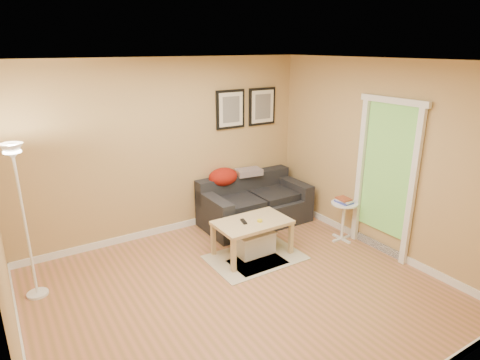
{
  "coord_description": "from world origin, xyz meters",
  "views": [
    {
      "loc": [
        -2.18,
        -3.51,
        2.75
      ],
      "look_at": [
        0.55,
        0.85,
        1.05
      ],
      "focal_mm": 30.63,
      "sensor_mm": 36.0,
      "label": 1
    }
  ],
  "objects": [
    {
      "name": "wall_back",
      "position": [
        0.0,
        2.0,
        1.3
      ],
      "size": [
        4.5,
        0.0,
        4.5
      ],
      "primitive_type": "plane",
      "rotation": [
        1.57,
        0.0,
        0.0
      ],
      "color": "tan",
      "rests_on": "ground"
    },
    {
      "name": "plaid_throw",
      "position": [
        1.32,
        1.82,
        0.78
      ],
      "size": [
        0.45,
        0.32,
        0.1
      ],
      "primitive_type": null,
      "rotation": [
        0.0,
        0.0,
        -0.14
      ],
      "color": "tan",
      "rests_on": "sofa"
    },
    {
      "name": "framed_print_right",
      "position": [
        1.68,
        1.98,
        1.8
      ],
      "size": [
        0.5,
        0.04,
        0.6
      ],
      "primitive_type": null,
      "color": "black",
      "rests_on": "wall_back"
    },
    {
      "name": "book_stack",
      "position": [
        2.02,
        0.36,
        0.62
      ],
      "size": [
        0.24,
        0.28,
        0.07
      ],
      "primitive_type": null,
      "rotation": [
        0.0,
        0.0,
        -0.32
      ],
      "color": "#3845AA",
      "rests_on": "side_table"
    },
    {
      "name": "tape_roll",
      "position": [
        0.71,
        0.61,
        0.51
      ],
      "size": [
        0.07,
        0.07,
        0.03
      ],
      "primitive_type": "cylinder",
      "color": "yellow",
      "rests_on": "coffee_table"
    },
    {
      "name": "doorway",
      "position": [
        2.2,
        -0.15,
        1.02
      ],
      "size": [
        0.12,
        1.01,
        2.13
      ],
      "primitive_type": null,
      "color": "white",
      "rests_on": "ground"
    },
    {
      "name": "coffee_table",
      "position": [
        0.64,
        0.68,
        0.25
      ],
      "size": [
        1.06,
        0.72,
        0.5
      ],
      "primitive_type": null,
      "rotation": [
        0.0,
        0.0,
        -0.12
      ],
      "color": "tan",
      "rests_on": "ground"
    },
    {
      "name": "baseboard_right",
      "position": [
        2.24,
        0.0,
        0.05
      ],
      "size": [
        0.02,
        4.0,
        0.1
      ],
      "primitive_type": "cube",
      "color": "white",
      "rests_on": "ground"
    },
    {
      "name": "side_table",
      "position": [
        2.02,
        0.35,
        0.29
      ],
      "size": [
        0.38,
        0.38,
        0.59
      ],
      "primitive_type": null,
      "color": "white",
      "rests_on": "ground"
    },
    {
      "name": "floor",
      "position": [
        0.0,
        0.0,
        0.0
      ],
      "size": [
        4.5,
        4.5,
        0.0
      ],
      "primitive_type": "plane",
      "color": "#B46E4D",
      "rests_on": "ground"
    },
    {
      "name": "storage_bin",
      "position": [
        0.68,
        0.71,
        0.16
      ],
      "size": [
        0.53,
        0.39,
        0.33
      ],
      "primitive_type": null,
      "color": "white",
      "rests_on": "ground"
    },
    {
      "name": "floor_lamp",
      "position": [
        -2.0,
        1.2,
        0.85
      ],
      "size": [
        0.23,
        0.23,
        1.8
      ],
      "primitive_type": null,
      "color": "white",
      "rests_on": "ground"
    },
    {
      "name": "green_runner",
      "position": [
        0.58,
        0.45,
        0.01
      ],
      "size": [
        0.7,
        0.5,
        0.01
      ],
      "primitive_type": "cube",
      "color": "#668C4C",
      "rests_on": "ground"
    },
    {
      "name": "baseboard_back",
      "position": [
        0.0,
        1.99,
        0.05
      ],
      "size": [
        4.5,
        0.02,
        0.1
      ],
      "primitive_type": "cube",
      "color": "white",
      "rests_on": "ground"
    },
    {
      "name": "sofa",
      "position": [
        1.27,
        1.53,
        0.38
      ],
      "size": [
        1.7,
        0.9,
        0.75
      ],
      "primitive_type": null,
      "color": "black",
      "rests_on": "ground"
    },
    {
      "name": "ceiling",
      "position": [
        0.0,
        0.0,
        2.6
      ],
      "size": [
        4.5,
        4.5,
        0.0
      ],
      "primitive_type": "plane",
      "rotation": [
        3.14,
        0.0,
        0.0
      ],
      "color": "white",
      "rests_on": "wall_back"
    },
    {
      "name": "remote_control",
      "position": [
        0.52,
        0.71,
        0.51
      ],
      "size": [
        0.09,
        0.17,
        0.02
      ],
      "primitive_type": "cube",
      "rotation": [
        0.0,
        0.0,
        -0.25
      ],
      "color": "black",
      "rests_on": "coffee_table"
    },
    {
      "name": "wall_front",
      "position": [
        0.0,
        -2.0,
        1.3
      ],
      "size": [
        4.5,
        0.0,
        4.5
      ],
      "primitive_type": "plane",
      "rotation": [
        -1.57,
        0.0,
        0.0
      ],
      "color": "tan",
      "rests_on": "ground"
    },
    {
      "name": "framed_print_left",
      "position": [
        1.08,
        1.98,
        1.8
      ],
      "size": [
        0.5,
        0.04,
        0.6
      ],
      "primitive_type": null,
      "color": "black",
      "rests_on": "wall_back"
    },
    {
      "name": "wall_right",
      "position": [
        2.25,
        0.0,
        1.3
      ],
      "size": [
        0.0,
        4.0,
        4.0
      ],
      "primitive_type": "plane",
      "rotation": [
        1.57,
        0.0,
        -1.57
      ],
      "color": "tan",
      "rests_on": "ground"
    },
    {
      "name": "red_throw",
      "position": [
        0.86,
        1.84,
        0.77
      ],
      "size": [
        0.48,
        0.36,
        0.28
      ],
      "primitive_type": null,
      "color": "maroon",
      "rests_on": "sofa"
    },
    {
      "name": "area_rug",
      "position": [
        0.62,
        0.57,
        0.01
      ],
      "size": [
        1.25,
        0.85,
        0.01
      ],
      "primitive_type": "cube",
      "color": "#C1B999",
      "rests_on": "ground"
    }
  ]
}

